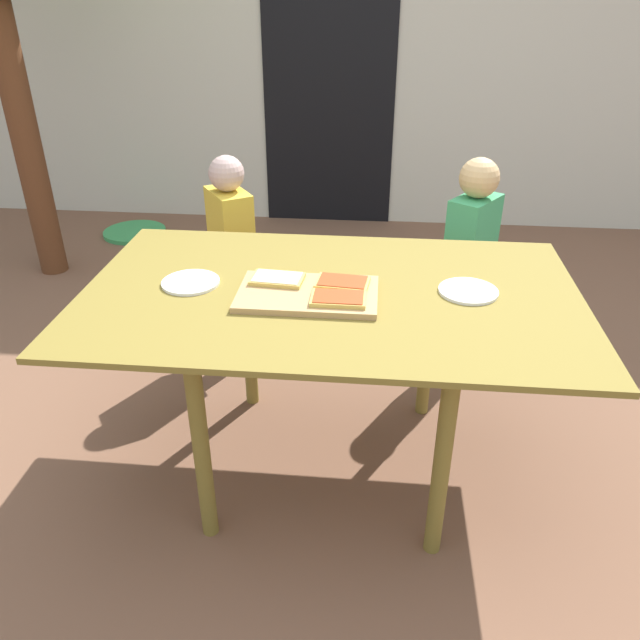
{
  "coord_description": "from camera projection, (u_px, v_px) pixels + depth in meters",
  "views": [
    {
      "loc": [
        0.14,
        -1.77,
        1.61
      ],
      "look_at": [
        -0.03,
        0.0,
        0.62
      ],
      "focal_mm": 34.87,
      "sensor_mm": 36.0,
      "label": 1
    }
  ],
  "objects": [
    {
      "name": "plate_white_right",
      "position": [
        468.0,
        291.0,
        1.97
      ],
      "size": [
        0.19,
        0.19,
        0.01
      ],
      "primitive_type": "cylinder",
      "color": "white",
      "rests_on": "dining_table"
    },
    {
      "name": "pizza_slice_near_right",
      "position": [
        338.0,
        298.0,
        1.88
      ],
      "size": [
        0.17,
        0.11,
        0.02
      ],
      "color": "#D9B351",
      "rests_on": "cutting_board"
    },
    {
      "name": "pizza_slice_far_right",
      "position": [
        343.0,
        283.0,
        1.97
      ],
      "size": [
        0.18,
        0.12,
        0.02
      ],
      "color": "#D9B351",
      "rests_on": "cutting_board"
    },
    {
      "name": "house_door",
      "position": [
        329.0,
        78.0,
        4.19
      ],
      "size": [
        0.9,
        0.02,
        2.0
      ],
      "primitive_type": "cube",
      "color": "black",
      "rests_on": "ground"
    },
    {
      "name": "house_wall_back",
      "position": [
        366.0,
        28.0,
        4.11
      ],
      "size": [
        8.0,
        0.2,
        2.6
      ],
      "primitive_type": "cube",
      "color": "beige",
      "rests_on": "ground"
    },
    {
      "name": "garden_hose_coil",
      "position": [
        135.0,
        232.0,
        4.4
      ],
      "size": [
        0.43,
        0.43,
        0.03
      ],
      "primitive_type": "cylinder",
      "color": "#3B9F54",
      "rests_on": "ground"
    },
    {
      "name": "dining_table",
      "position": [
        330.0,
        314.0,
        2.02
      ],
      "size": [
        1.59,
        0.96,
        0.72
      ],
      "color": "olive",
      "rests_on": "ground"
    },
    {
      "name": "ground_plane",
      "position": [
        329.0,
        463.0,
        2.34
      ],
      "size": [
        16.0,
        16.0,
        0.0
      ],
      "primitive_type": "plane",
      "color": "brown"
    },
    {
      "name": "plate_white_left",
      "position": [
        191.0,
        282.0,
        2.03
      ],
      "size": [
        0.19,
        0.19,
        0.01
      ],
      "primitive_type": "cylinder",
      "color": "white",
      "rests_on": "dining_table"
    },
    {
      "name": "pizza_slice_far_left",
      "position": [
        277.0,
        279.0,
        2.0
      ],
      "size": [
        0.18,
        0.12,
        0.02
      ],
      "color": "#D9B351",
      "rests_on": "cutting_board"
    },
    {
      "name": "child_right",
      "position": [
        470.0,
        252.0,
        2.72
      ],
      "size": [
        0.25,
        0.28,
        0.96
      ],
      "color": "#4B2848",
      "rests_on": "ground"
    },
    {
      "name": "child_left",
      "position": [
        232.0,
        249.0,
        2.78
      ],
      "size": [
        0.25,
        0.28,
        0.95
      ],
      "color": "#482D5D",
      "rests_on": "ground"
    },
    {
      "name": "cutting_board",
      "position": [
        308.0,
        294.0,
        1.94
      ],
      "size": [
        0.44,
        0.27,
        0.02
      ],
      "primitive_type": "cube",
      "color": "tan",
      "rests_on": "dining_table"
    }
  ]
}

